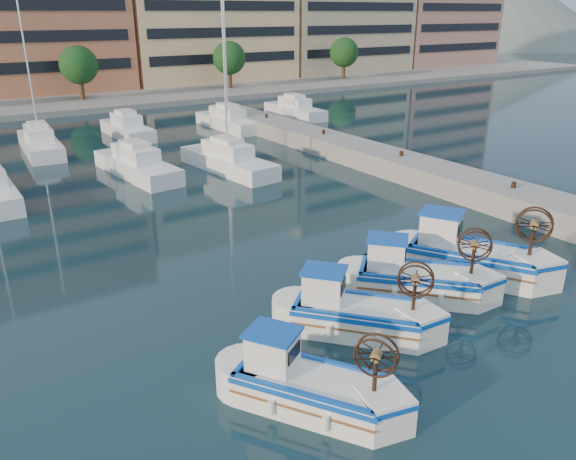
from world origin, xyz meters
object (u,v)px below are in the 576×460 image
object	(u,v)px
fishing_boat_a	(307,384)
fishing_boat_c	(414,277)
fishing_boat_b	(354,312)
fishing_boat_d	(469,255)

from	to	relation	value
fishing_boat_a	fishing_boat_c	size ratio (longest dim) A/B	0.98
fishing_boat_b	fishing_boat_d	size ratio (longest dim) A/B	0.82
fishing_boat_c	fishing_boat_d	world-z (taller)	fishing_boat_d
fishing_boat_c	fishing_boat_d	xyz separation A→B (m)	(2.98, 0.12, 0.09)
fishing_boat_a	fishing_boat_b	bearing A→B (deg)	0.13
fishing_boat_b	fishing_boat_a	bearing A→B (deg)	171.23
fishing_boat_a	fishing_boat_c	distance (m)	7.22
fishing_boat_b	fishing_boat_c	bearing A→B (deg)	-30.15
fishing_boat_a	fishing_boat_b	distance (m)	3.94
fishing_boat_c	fishing_boat_d	distance (m)	2.98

